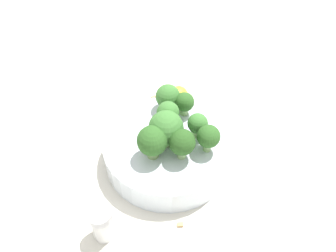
# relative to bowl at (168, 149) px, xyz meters

# --- Properties ---
(ground_plane) EXTENTS (3.00, 3.00, 0.00)m
(ground_plane) POSITION_rel_bowl_xyz_m (0.00, 0.00, -0.03)
(ground_plane) COLOR silver
(bowl) EXTENTS (0.23, 0.23, 0.05)m
(bowl) POSITION_rel_bowl_xyz_m (0.00, 0.00, 0.00)
(bowl) COLOR silver
(bowl) RESTS_ON ground_plane
(broccoli_floret_0) EXTENTS (0.06, 0.06, 0.07)m
(broccoli_floret_0) POSITION_rel_bowl_xyz_m (0.01, 0.00, 0.06)
(broccoli_floret_0) COLOR #7A9E5B
(broccoli_floret_0) RESTS_ON bowl
(broccoli_floret_1) EXTENTS (0.04, 0.04, 0.06)m
(broccoli_floret_1) POSITION_rel_bowl_xyz_m (0.03, 0.03, 0.06)
(broccoli_floret_1) COLOR #8EB770
(broccoli_floret_1) RESTS_ON bowl
(broccoli_floret_2) EXTENTS (0.05, 0.05, 0.05)m
(broccoli_floret_2) POSITION_rel_bowl_xyz_m (-0.08, -0.03, 0.05)
(broccoli_floret_2) COLOR #7A9E5B
(broccoli_floret_2) RESTS_ON bowl
(broccoli_floret_3) EXTENTS (0.05, 0.05, 0.06)m
(broccoli_floret_3) POSITION_rel_bowl_xyz_m (0.04, -0.01, 0.06)
(broccoli_floret_3) COLOR #7A9E5B
(broccoli_floret_3) RESTS_ON bowl
(broccoli_floret_4) EXTENTS (0.04, 0.04, 0.05)m
(broccoli_floret_4) POSITION_rel_bowl_xyz_m (0.00, 0.07, 0.06)
(broccoli_floret_4) COLOR #8EB770
(broccoli_floret_4) RESTS_ON bowl
(broccoli_floret_5) EXTENTS (0.04, 0.04, 0.05)m
(broccoli_floret_5) POSITION_rel_bowl_xyz_m (-0.07, 0.01, 0.05)
(broccoli_floret_5) COLOR #8EB770
(broccoli_floret_5) RESTS_ON bowl
(broccoli_floret_6) EXTENTS (0.04, 0.04, 0.05)m
(broccoli_floret_6) POSITION_rel_bowl_xyz_m (-0.03, 0.04, 0.05)
(broccoli_floret_6) COLOR #8EB770
(broccoli_floret_6) RESTS_ON bowl
(broccoli_floret_7) EXTENTS (0.04, 0.04, 0.05)m
(broccoli_floret_7) POSITION_rel_bowl_xyz_m (-0.03, -0.01, 0.06)
(broccoli_floret_7) COLOR #8EB770
(broccoli_floret_7) RESTS_ON bowl
(pepper_shaker) EXTENTS (0.04, 0.04, 0.06)m
(pepper_shaker) POSITION_rel_bowl_xyz_m (0.17, -0.04, 0.01)
(pepper_shaker) COLOR silver
(pepper_shaker) RESTS_ON ground_plane
(lemon_wedge) EXTENTS (0.04, 0.04, 0.04)m
(lemon_wedge) POSITION_rel_bowl_xyz_m (-0.15, -0.03, -0.01)
(lemon_wedge) COLOR yellow
(lemon_wedge) RESTS_ON ground_plane
(almond_crumb_0) EXTENTS (0.01, 0.01, 0.01)m
(almond_crumb_0) POSITION_rel_bowl_xyz_m (-0.15, -0.09, -0.02)
(almond_crumb_0) COLOR tan
(almond_crumb_0) RESTS_ON ground_plane
(almond_crumb_1) EXTENTS (0.01, 0.01, 0.01)m
(almond_crumb_1) POSITION_rel_bowl_xyz_m (0.12, 0.06, -0.02)
(almond_crumb_1) COLOR tan
(almond_crumb_1) RESTS_ON ground_plane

